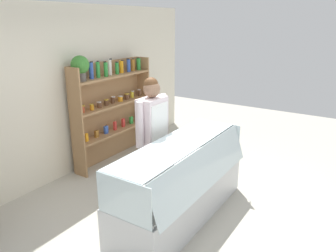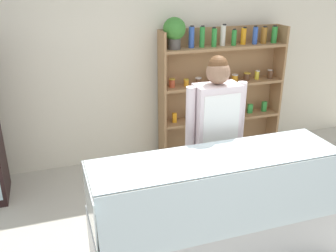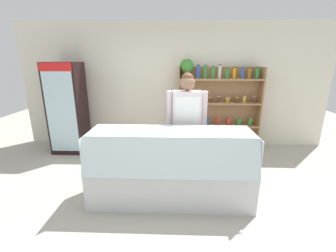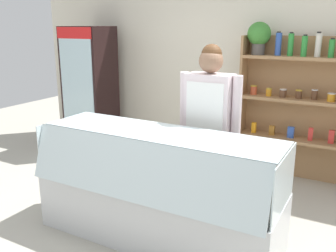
{
  "view_description": "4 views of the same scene",
  "coord_description": "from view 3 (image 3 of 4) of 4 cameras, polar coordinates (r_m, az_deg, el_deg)",
  "views": [
    {
      "loc": [
        -3.22,
        -1.96,
        2.44
      ],
      "look_at": [
        0.26,
        0.28,
        1.1
      ],
      "focal_mm": 35.0,
      "sensor_mm": 36.0,
      "label": 1
    },
    {
      "loc": [
        -1.29,
        -2.57,
        2.44
      ],
      "look_at": [
        -0.31,
        0.38,
        1.16
      ],
      "focal_mm": 40.0,
      "sensor_mm": 36.0,
      "label": 2
    },
    {
      "loc": [
        0.06,
        -2.89,
        1.91
      ],
      "look_at": [
        -0.06,
        0.4,
        0.94
      ],
      "focal_mm": 24.0,
      "sensor_mm": 36.0,
      "label": 3
    },
    {
      "loc": [
        1.57,
        -2.72,
        1.91
      ],
      "look_at": [
        -0.3,
        0.63,
        0.86
      ],
      "focal_mm": 40.0,
      "sensor_mm": 36.0,
      "label": 4
    }
  ],
  "objects": [
    {
      "name": "shop_clerk",
      "position": [
        3.52,
        4.75,
        1.92
      ],
      "size": [
        0.63,
        0.25,
        1.74
      ],
      "color": "#4C4233",
      "rests_on": "ground"
    },
    {
      "name": "ground_plane",
      "position": [
        3.47,
        0.85,
        -17.06
      ],
      "size": [
        12.0,
        12.0,
        0.0
      ],
      "primitive_type": "plane",
      "color": "#B7B2A3"
    },
    {
      "name": "drinks_fridge",
      "position": [
        5.16,
        -24.14,
        4.09
      ],
      "size": [
        0.67,
        0.57,
        1.88
      ],
      "color": "black",
      "rests_on": "ground"
    },
    {
      "name": "back_wall",
      "position": [
        5.1,
        1.48,
        10.05
      ],
      "size": [
        6.8,
        0.1,
        2.7
      ],
      "primitive_type": "cube",
      "color": "silver",
      "rests_on": "ground"
    },
    {
      "name": "deli_display_case",
      "position": [
        3.24,
        0.57,
        -13.23
      ],
      "size": [
        2.2,
        0.78,
        1.01
      ],
      "color": "silver",
      "rests_on": "ground"
    },
    {
      "name": "shelving_unit",
      "position": [
        4.96,
        11.76,
        6.58
      ],
      "size": [
        1.76,
        0.29,
        1.94
      ],
      "color": "#9E754C",
      "rests_on": "ground"
    }
  ]
}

